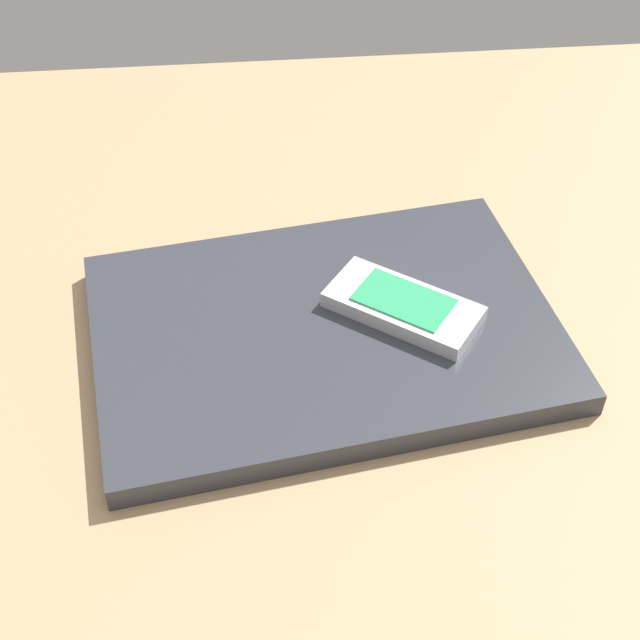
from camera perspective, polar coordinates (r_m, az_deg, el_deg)
desk_surface at (r=67.68cm, az=-4.08°, el=-1.47°), size 120.00×80.00×3.00cm
laptop_closed at (r=64.99cm, az=0.00°, el=-0.69°), size 35.12×26.70×1.82cm
cell_phone_on_laptop at (r=64.82cm, az=4.90°, el=0.84°), size 11.54×10.34×1.33cm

